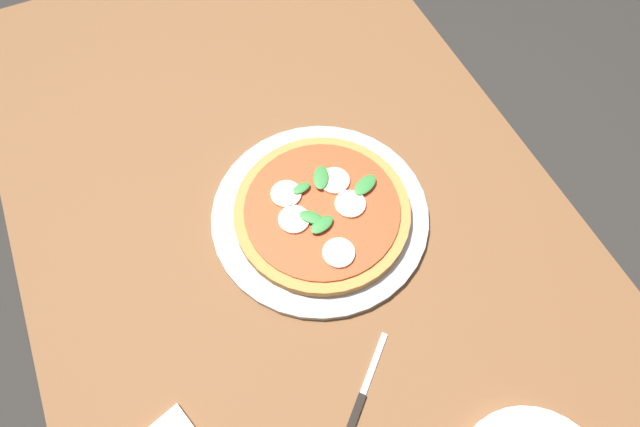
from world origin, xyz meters
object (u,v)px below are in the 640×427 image
object	(u,v)px
dining_table	(294,242)
knife	(361,399)
serving_tray	(320,215)
pizza	(322,211)

from	to	relation	value
dining_table	knife	bearing A→B (deg)	-5.15
serving_tray	pizza	world-z (taller)	pizza
pizza	knife	size ratio (longest dim) A/B	2.28
serving_tray	knife	world-z (taller)	serving_tray
dining_table	pizza	size ratio (longest dim) A/B	4.92
pizza	serving_tray	bearing A→B (deg)	-156.50
pizza	knife	distance (m)	0.29
serving_tray	knife	size ratio (longest dim) A/B	2.85
serving_tray	dining_table	bearing A→B (deg)	-119.98
serving_tray	pizza	distance (m)	0.02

